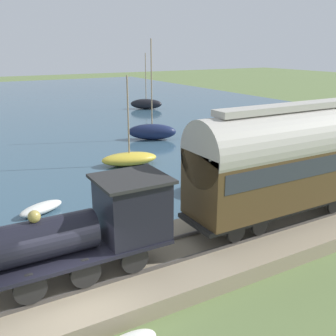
{
  "coord_description": "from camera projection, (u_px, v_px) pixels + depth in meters",
  "views": [
    {
      "loc": [
        -9.15,
        2.45,
        7.47
      ],
      "look_at": [
        6.4,
        -6.44,
        1.89
      ],
      "focal_mm": 42.0,
      "sensor_mm": 36.0,
      "label": 1
    }
  ],
  "objects": [
    {
      "name": "rail_embankment",
      "position": [
        67.0,
        290.0,
        12.07
      ],
      "size": [
        4.49,
        56.0,
        0.69
      ],
      "color": "gray",
      "rests_on": "ground"
    },
    {
      "name": "sailboat_navy",
      "position": [
        152.0,
        131.0,
        32.5
      ],
      "size": [
        3.19,
        4.1,
        8.01
      ],
      "rotation": [
        0.0,
        0.0,
        -0.54
      ],
      "color": "#192347",
      "rests_on": "harbor_water"
    },
    {
      "name": "ground_plane",
      "position": [
        82.0,
        325.0,
        10.97
      ],
      "size": [
        200.0,
        200.0,
        0.0
      ],
      "primitive_type": "plane",
      "color": "#607542"
    },
    {
      "name": "sailboat_black",
      "position": [
        146.0,
        104.0,
        48.27
      ],
      "size": [
        3.24,
        3.9,
        6.65
      ],
      "rotation": [
        0.0,
        0.0,
        -0.6
      ],
      "color": "black",
      "rests_on": "harbor_water"
    },
    {
      "name": "rowboat_mid_harbor",
      "position": [
        41.0,
        208.0,
        18.27
      ],
      "size": [
        1.65,
        2.38,
        0.46
      ],
      "rotation": [
        0.0,
        0.0,
        0.4
      ],
      "color": "silver",
      "rests_on": "harbor_water"
    },
    {
      "name": "sailboat_yellow",
      "position": [
        129.0,
        158.0,
        25.59
      ],
      "size": [
        2.3,
        3.87,
        5.75
      ],
      "rotation": [
        0.0,
        0.0,
        -0.2
      ],
      "color": "gold",
      "rests_on": "harbor_water"
    },
    {
      "name": "passenger_coach",
      "position": [
        291.0,
        157.0,
        15.54
      ],
      "size": [
        2.39,
        9.16,
        4.68
      ],
      "color": "black",
      "rests_on": "rail_embankment"
    },
    {
      "name": "steam_locomotive",
      "position": [
        91.0,
        225.0,
        11.91
      ],
      "size": [
        2.05,
        6.28,
        3.27
      ],
      "color": "black",
      "rests_on": "rail_embankment"
    },
    {
      "name": "rowboat_far_out",
      "position": [
        188.0,
        189.0,
        20.76
      ],
      "size": [
        1.95,
        1.64,
        0.46
      ],
      "rotation": [
        0.0,
        0.0,
        0.98
      ],
      "color": "#B7B2A3",
      "rests_on": "harbor_water"
    }
  ]
}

